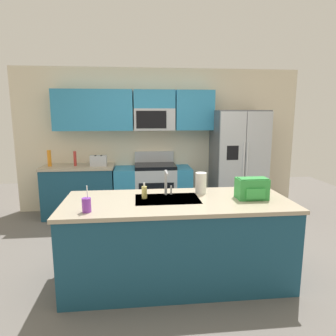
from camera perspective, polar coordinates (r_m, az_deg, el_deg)
name	(u,v)px	position (r m, az deg, el deg)	size (l,w,h in m)	color
ground_plane	(173,259)	(3.94, 1.03, -16.81)	(9.00, 9.00, 0.00)	#66605B
kitchen_wall_unit	(152,131)	(5.58, -3.01, 6.99)	(5.20, 0.43, 2.60)	beige
back_counter	(80,191)	(5.54, -16.41, -4.15)	(1.23, 0.63, 0.90)	navy
range_oven	(153,189)	(5.46, -2.82, -4.04)	(1.36, 0.61, 1.10)	#B7BABF
refrigerator	(238,162)	(5.59, 13.10, 1.08)	(0.90, 0.76, 1.85)	#4C4F54
island_counter	(177,240)	(3.34, 1.71, -13.44)	(2.38, 0.98, 0.90)	navy
toaster	(99,161)	(5.33, -13.04, 1.36)	(0.28, 0.16, 0.18)	#B7BABF
pepper_mill	(75,159)	(5.44, -17.23, 1.73)	(0.05, 0.05, 0.25)	#B2332D
bottle_orange	(49,158)	(5.53, -21.59, 1.73)	(0.07, 0.07, 0.28)	orange
sink_faucet	(167,181)	(3.32, -0.28, -2.39)	(0.09, 0.22, 0.28)	#B7BABF
drink_cup_purple	(87,205)	(2.89, -15.19, -6.77)	(0.08, 0.08, 0.25)	purple
soap_dispenser	(144,192)	(3.23, -4.52, -4.58)	(0.06, 0.06, 0.17)	#D8CC66
paper_towel_roll	(201,183)	(3.42, 6.25, -2.87)	(0.12, 0.12, 0.24)	white
backpack	(252,188)	(3.32, 15.64, -3.67)	(0.32, 0.22, 0.23)	green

